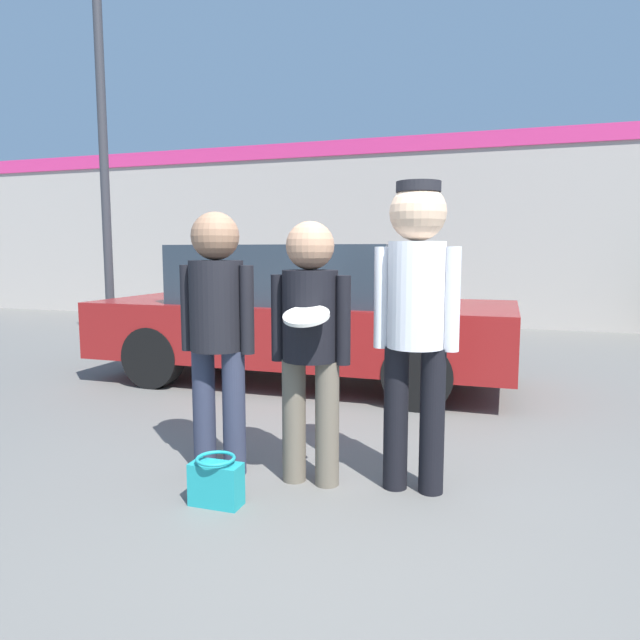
# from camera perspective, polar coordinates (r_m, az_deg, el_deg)

# --- Properties ---
(ground_plane) EXTENTS (56.00, 56.00, 0.00)m
(ground_plane) POSITION_cam_1_polar(r_m,az_deg,el_deg) (3.58, 0.12, -17.13)
(ground_plane) COLOR #66635E
(storefront_building) EXTENTS (24.00, 0.22, 3.68)m
(storefront_building) POSITION_cam_1_polar(r_m,az_deg,el_deg) (11.47, 13.20, 8.76)
(storefront_building) COLOR #B2A89E
(storefront_building) RESTS_ON ground
(person_left) EXTENTS (0.52, 0.35, 1.71)m
(person_left) POSITION_cam_1_polar(r_m,az_deg,el_deg) (3.74, -10.27, 0.05)
(person_left) COLOR #2D3347
(person_left) RESTS_ON ground
(person_middle_with_frisbee) EXTENTS (0.51, 0.55, 1.64)m
(person_middle_with_frisbee) POSITION_cam_1_polar(r_m,az_deg,el_deg) (3.50, -0.99, -1.11)
(person_middle_with_frisbee) COLOR #665B4C
(person_middle_with_frisbee) RESTS_ON ground
(person_right) EXTENTS (0.51, 0.34, 1.86)m
(person_right) POSITION_cam_1_polar(r_m,az_deg,el_deg) (3.42, 9.59, 1.43)
(person_right) COLOR black
(person_right) RESTS_ON ground
(parked_car_near) EXTENTS (4.57, 1.81, 1.52)m
(parked_car_near) POSITION_cam_1_polar(r_m,az_deg,el_deg) (6.39, -2.00, 0.62)
(parked_car_near) COLOR maroon
(parked_car_near) RESTS_ON ground
(street_lamp) EXTENTS (1.47, 0.35, 5.79)m
(street_lamp) POSITION_cam_1_polar(r_m,az_deg,el_deg) (8.53, -19.59, 20.91)
(street_lamp) COLOR #38383D
(street_lamp) RESTS_ON ground
(handbag) EXTENTS (0.30, 0.23, 0.29)m
(handbag) POSITION_cam_1_polar(r_m,az_deg,el_deg) (3.46, -10.35, -15.64)
(handbag) COLOR teal
(handbag) RESTS_ON ground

